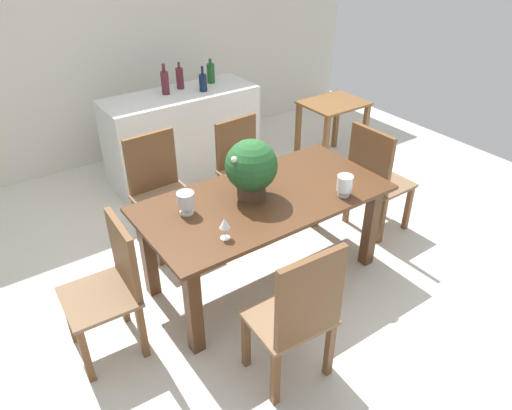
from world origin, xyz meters
name	(u,v)px	position (x,y,z in m)	size (l,w,h in m)	color
ground_plane	(251,264)	(0.00, 0.00, 0.00)	(7.04, 7.04, 0.00)	silver
back_wall	(112,41)	(0.00, 2.60, 1.30)	(6.40, 0.10, 2.60)	beige
dining_table	(264,212)	(0.00, -0.18, 0.62)	(1.82, 0.91, 0.75)	#4C2D19
chair_near_left	(299,313)	(-0.42, -1.09, 0.57)	(0.50, 0.43, 1.03)	brown
chair_foot_end	(375,175)	(1.17, -0.18, 0.55)	(0.44, 0.49, 1.00)	brown
chair_far_right	(242,163)	(0.41, 0.73, 0.52)	(0.49, 0.42, 0.92)	brown
chair_far_left	(160,186)	(-0.41, 0.74, 0.54)	(0.49, 0.48, 0.97)	brown
chair_head_end	(112,283)	(-1.18, -0.18, 0.53)	(0.45, 0.47, 0.94)	brown
flower_centerpiece	(251,168)	(-0.08, -0.12, 0.98)	(0.37, 0.37, 0.44)	#4C3828
crystal_vase_left	(345,184)	(0.48, -0.49, 0.84)	(0.12, 0.12, 0.16)	silver
crystal_vase_center_near	(186,201)	(-0.56, -0.05, 0.84)	(0.12, 0.12, 0.16)	silver
wine_glass	(225,224)	(-0.50, -0.45, 0.85)	(0.07, 0.07, 0.15)	silver
kitchen_counter	(183,135)	(0.30, 1.71, 0.46)	(1.58, 0.58, 0.92)	silver
wine_bottle_amber	(180,78)	(0.38, 1.83, 1.03)	(0.08, 0.08, 0.27)	#511E28
wine_bottle_tall	(211,73)	(0.74, 1.81, 1.03)	(0.08, 0.08, 0.25)	#194C1E
wine_bottle_dark	(165,82)	(0.18, 1.76, 1.04)	(0.08, 0.08, 0.30)	#511E28
wine_bottle_green	(203,82)	(0.54, 1.63, 1.01)	(0.08, 0.08, 0.25)	#0F1E38
side_table	(333,116)	(1.83, 1.06, 0.54)	(0.67, 0.54, 0.70)	brown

